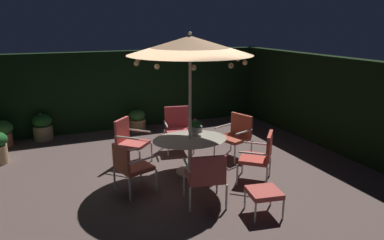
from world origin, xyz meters
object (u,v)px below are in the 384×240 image
(centerpiece_planter, at_px, (195,127))
(potted_plant_front_corner, at_px, (43,127))
(patio_chair_southwest, at_px, (129,139))
(patio_chair_northeast, at_px, (206,174))
(ottoman_footrest, at_px, (264,193))
(patio_dining_table, at_px, (190,145))
(patio_umbrella, at_px, (190,46))
(potted_plant_right_far, at_px, (2,132))
(patio_chair_east, at_px, (260,154))
(potted_plant_left_near, at_px, (137,120))
(patio_chair_southeast, at_px, (236,133))
(patio_chair_north, at_px, (130,165))
(patio_chair_south, at_px, (178,126))

(centerpiece_planter, distance_m, potted_plant_front_corner, 4.43)
(centerpiece_planter, relative_size, potted_plant_front_corner, 0.53)
(patio_chair_southwest, xyz_separation_m, potted_plant_front_corner, (-1.72, 2.47, -0.21))
(centerpiece_planter, bearing_deg, patio_chair_northeast, -106.91)
(ottoman_footrest, bearing_deg, patio_dining_table, 103.21)
(ottoman_footrest, bearing_deg, patio_umbrella, 103.21)
(patio_chair_northeast, bearing_deg, potted_plant_front_corner, 117.09)
(patio_dining_table, relative_size, potted_plant_right_far, 2.35)
(patio_chair_east, bearing_deg, patio_dining_table, 139.77)
(centerpiece_planter, distance_m, potted_plant_left_near, 3.24)
(patio_chair_southeast, bearing_deg, ottoman_footrest, -109.70)
(patio_chair_north, distance_m, patio_chair_east, 2.43)
(potted_plant_right_far, bearing_deg, patio_chair_southeast, -29.39)
(potted_plant_left_near, bearing_deg, patio_dining_table, -85.33)
(patio_chair_northeast, bearing_deg, patio_chair_north, 137.79)
(patio_chair_north, distance_m, patio_chair_southwest, 1.41)
(patio_chair_north, bearing_deg, patio_dining_table, 17.84)
(patio_chair_southwest, bearing_deg, patio_dining_table, -43.22)
(patio_umbrella, distance_m, patio_chair_southeast, 2.43)
(potted_plant_left_near, bearing_deg, centerpiece_planter, -82.08)
(patio_chair_south, height_order, potted_plant_front_corner, patio_chair_south)
(centerpiece_planter, height_order, ottoman_footrest, centerpiece_planter)
(patio_dining_table, bearing_deg, patio_chair_south, 79.67)
(patio_chair_northeast, height_order, potted_plant_left_near, patio_chair_northeast)
(patio_chair_northeast, distance_m, potted_plant_left_near, 4.65)
(patio_umbrella, xyz_separation_m, patio_chair_northeast, (-0.29, -1.36, -1.97))
(patio_umbrella, distance_m, patio_chair_northeast, 2.41)
(potted_plant_front_corner, xyz_separation_m, potted_plant_left_near, (2.47, -0.15, -0.05))
(patio_chair_southwest, height_order, potted_plant_front_corner, patio_chair_southwest)
(patio_chair_north, bearing_deg, potted_plant_right_far, 122.40)
(patio_chair_north, height_order, patio_chair_south, patio_chair_south)
(patio_chair_northeast, bearing_deg, ottoman_footrest, -38.32)
(potted_plant_left_near, bearing_deg, patio_umbrella, -85.33)
(patio_chair_north, bearing_deg, ottoman_footrest, -40.64)
(centerpiece_planter, xyz_separation_m, potted_plant_left_near, (-0.44, 3.15, -0.62))
(patio_chair_southwest, distance_m, potted_plant_front_corner, 3.02)
(patio_chair_southwest, bearing_deg, patio_chair_east, -41.73)
(patio_chair_southeast, relative_size, ottoman_footrest, 1.69)
(patio_umbrella, distance_m, potted_plant_left_near, 3.98)
(patio_umbrella, height_order, patio_chair_southwest, patio_umbrella)
(patio_dining_table, xyz_separation_m, potted_plant_front_corner, (-2.73, 3.43, -0.24))
(patio_dining_table, xyz_separation_m, patio_chair_north, (-1.32, -0.42, -0.04))
(patio_umbrella, distance_m, patio_chair_south, 2.40)
(patio_chair_southwest, height_order, potted_plant_left_near, patio_chair_southwest)
(patio_umbrella, bearing_deg, patio_chair_south, 79.67)
(patio_umbrella, bearing_deg, patio_chair_east, -40.23)
(ottoman_footrest, distance_m, potted_plant_left_near, 5.28)
(patio_chair_southeast, bearing_deg, patio_dining_table, -160.88)
(centerpiece_planter, height_order, patio_chair_south, centerpiece_planter)
(patio_chair_east, distance_m, potted_plant_left_near, 4.40)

